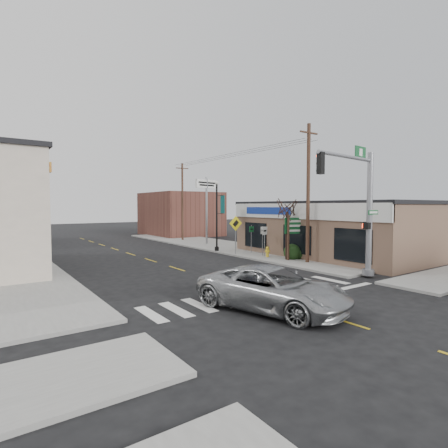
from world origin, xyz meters
TOP-DOWN VIEW (x-y plane):
  - ground at (0.00, 0.00)m, footprint 140.00×140.00m
  - sidewalk_right at (9.00, 13.00)m, footprint 6.00×38.00m
  - sidewalk_left at (-9.00, 13.00)m, footprint 6.00×38.00m
  - center_line at (0.00, 8.00)m, footprint 0.12×56.00m
  - crosswalk at (0.00, 0.40)m, footprint 11.00×2.20m
  - thrift_store at (14.50, 6.00)m, footprint 12.00×14.00m
  - bldg_distant_right at (12.00, 30.00)m, footprint 8.00×10.00m
  - suv at (-1.09, -1.71)m, footprint 4.16×6.30m
  - traffic_signal_pole at (6.39, -0.39)m, footprint 5.35×0.39m
  - guide_sign at (8.20, 5.82)m, footprint 1.80×0.14m
  - fire_hydrant at (7.30, 7.76)m, footprint 0.24×0.24m
  - ped_crossing_sign at (6.30, 10.31)m, footprint 1.15×0.08m
  - lamp_post at (6.36, 12.91)m, footprint 0.75×0.59m
  - dance_center_sign at (8.52, 17.99)m, footprint 3.10×0.19m
  - bare_tree at (7.59, 6.09)m, footprint 2.48×2.48m
  - shrub_front at (9.35, 1.63)m, footprint 1.14×1.14m
  - shrub_back at (8.15, 6.12)m, footprint 1.21×1.21m
  - utility_pole_near at (7.91, 4.51)m, footprint 1.59×0.24m
  - utility_pole_far at (8.42, 22.78)m, footprint 1.46×0.22m

SIDE VIEW (x-z plane):
  - ground at x=0.00m, z-range 0.00..0.00m
  - center_line at x=0.00m, z-range 0.00..0.01m
  - crosswalk at x=0.00m, z-range 0.00..0.01m
  - sidewalk_right at x=9.00m, z-range 0.00..0.13m
  - sidewalk_left at x=-9.00m, z-range 0.00..0.13m
  - fire_hydrant at x=7.30m, z-range 0.16..0.93m
  - shrub_front at x=9.35m, z-range 0.13..0.99m
  - shrub_back at x=8.15m, z-range 0.13..1.04m
  - suv at x=-1.09m, z-range 0.00..1.61m
  - thrift_store at x=14.50m, z-range 0.00..4.00m
  - ped_crossing_sign at x=6.30m, z-range 0.66..3.63m
  - guide_sign at x=8.20m, z-range 0.57..3.72m
  - bldg_distant_right at x=12.00m, z-range 0.00..5.60m
  - lamp_post at x=6.36m, z-range 0.59..6.37m
  - bare_tree at x=7.59m, z-range 1.55..6.50m
  - traffic_signal_pole at x=6.39m, z-range 0.77..7.55m
  - utility_pole_far at x=8.42m, z-range 0.24..8.62m
  - utility_pole_near at x=7.91m, z-range 0.25..9.37m
  - dance_center_sign at x=8.52m, z-range 1.82..8.41m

